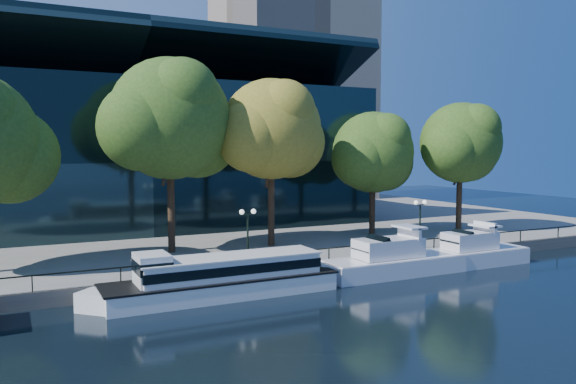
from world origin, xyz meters
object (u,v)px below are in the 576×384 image
tour_boat (217,276)px  cruiser_near (389,261)px  tree_4 (375,154)px  cruiser_far (470,252)px  tree_3 (273,131)px  lamp_1 (248,224)px  tree_5 (462,145)px  lamp_2 (420,213)px  tree_2 (172,121)px

tour_boat → cruiser_near: bearing=0.1°
cruiser_near → tree_4: size_ratio=1.04×
cruiser_far → tree_3: size_ratio=0.74×
tree_4 → lamp_1: 19.04m
tour_boat → tree_4: tree_4 is taller
cruiser_near → tree_5: size_ratio=0.95×
tree_5 → lamp_2: 13.08m
cruiser_far → lamp_2: lamp_2 is taller
tree_4 → tour_boat: bearing=-150.0°
cruiser_far → lamp_1: bearing=168.3°
cruiser_far → tree_2: (-20.85, 11.06, 10.35)m
lamp_1 → lamp_2: bearing=0.0°
tree_5 → tour_boat: bearing=-161.9°
tree_2 → tree_4: bearing=1.9°
cruiser_near → lamp_1: bearing=159.8°
cruiser_near → lamp_2: (5.80, 3.56, 2.87)m
tour_boat → cruiser_near: size_ratio=1.32×
tree_5 → lamp_2: size_ratio=3.20×
tree_5 → lamp_2: tree_5 is taller
cruiser_near → cruiser_far: size_ratio=1.17×
cruiser_near → tree_3: bearing=114.1°
cruiser_far → tree_5: size_ratio=0.81×
tour_boat → lamp_1: size_ratio=4.03×
tree_2 → lamp_2: (18.80, -7.43, -7.46)m
tree_4 → tree_5: bearing=-13.2°
lamp_1 → tree_2: bearing=114.0°
tree_5 → lamp_1: 26.94m
cruiser_near → tree_3: (-4.58, 10.21, 9.64)m
lamp_1 → lamp_2: 15.50m
cruiser_near → lamp_1: size_ratio=3.06×
tree_3 → tree_5: (20.52, -0.70, -1.04)m
tree_4 → lamp_1: tree_4 is taller
tour_boat → cruiser_far: cruiser_far is taller
tree_4 → tree_5: (9.08, -2.13, 0.93)m
tour_boat → lamp_1: 5.75m
tree_3 → lamp_2: (10.38, -6.65, -6.77)m
lamp_2 → tree_3: bearing=147.4°
cruiser_near → lamp_1: (-9.70, 3.56, 2.87)m
tree_2 → lamp_2: 21.55m
tour_boat → lamp_1: bearing=44.9°
tree_3 → tree_4: size_ratio=1.20×
cruiser_far → tree_2: tree_2 is taller
tour_boat → tree_5: (29.25, 9.53, 8.40)m
tree_3 → tree_4: tree_3 is taller
tour_boat → tree_5: 31.89m
cruiser_far → lamp_1: lamp_1 is taller
lamp_1 → tree_3: bearing=52.4°
cruiser_far → lamp_1: 18.15m
cruiser_near → cruiser_far: bearing=-0.5°
tree_3 → tree_4: bearing=7.1°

